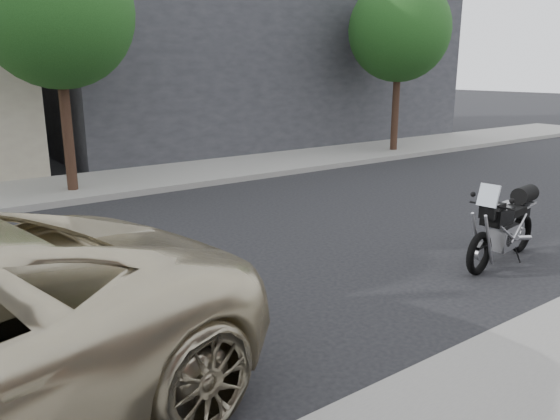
# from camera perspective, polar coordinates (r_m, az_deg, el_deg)

# --- Properties ---
(ground) EXTENTS (120.00, 120.00, 0.00)m
(ground) POSITION_cam_1_polar(r_m,az_deg,el_deg) (9.40, 1.63, -3.55)
(ground) COLOR black
(ground) RESTS_ON ground
(far_sidewalk) EXTENTS (44.00, 3.00, 0.15)m
(far_sidewalk) POSITION_cam_1_polar(r_m,az_deg,el_deg) (14.89, -13.91, 3.15)
(far_sidewalk) COLOR gray
(far_sidewalk) RESTS_ON ground
(far_building_dark) EXTENTS (16.00, 11.00, 7.00)m
(far_building_dark) POSITION_cam_1_polar(r_m,az_deg,el_deg) (24.04, -5.10, 15.95)
(far_building_dark) COLOR #2D2D32
(far_building_dark) RESTS_ON ground
(street_tree_left) EXTENTS (3.40, 3.40, 5.70)m
(street_tree_left) POSITION_cam_1_polar(r_m,az_deg,el_deg) (19.53, 12.38, 17.87)
(street_tree_left) COLOR #3A251A
(street_tree_left) RESTS_ON far_sidewalk
(street_tree_mid) EXTENTS (3.40, 3.40, 5.70)m
(street_tree_mid) POSITION_cam_1_polar(r_m,az_deg,el_deg) (13.55, -22.40, 18.72)
(street_tree_mid) COLOR #3A251A
(street_tree_mid) RESTS_ON far_sidewalk
(motorcycle) EXTENTS (2.10, 0.86, 1.33)m
(motorcycle) POSITION_cam_1_polar(r_m,az_deg,el_deg) (9.15, 22.50, -1.43)
(motorcycle) COLOR black
(motorcycle) RESTS_ON ground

